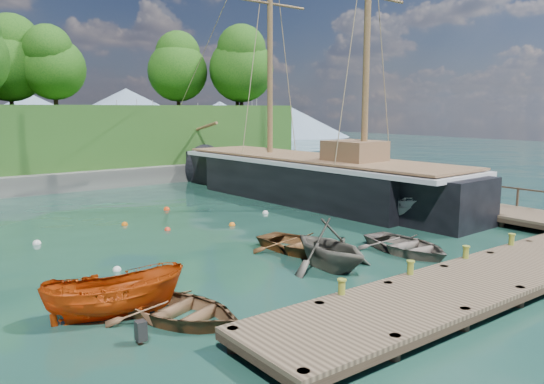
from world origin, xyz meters
The scene contains 23 objects.
ground centered at (0.00, 0.00, 0.00)m, with size 160.00×160.00×0.00m, color #18382D.
dock_near centered at (2.00, -6.50, 0.43)m, with size 20.00×3.20×1.10m.
dock_east centered at (11.50, 7.00, 0.43)m, with size 3.20×24.00×1.10m.
bollard_0 centered at (-4.00, -5.10, 0.00)m, with size 0.26×0.26×0.45m, color olive.
bollard_1 centered at (-1.00, -5.10, 0.00)m, with size 0.26×0.26×0.45m, color olive.
bollard_2 centered at (2.00, -5.10, 0.00)m, with size 0.26×0.26×0.45m, color olive.
bollard_3 centered at (5.00, -5.10, 0.00)m, with size 0.26×0.26×0.45m, color olive.
rowboat_0 centered at (-7.84, -2.67, 0.00)m, with size 2.88×4.03×0.83m, color brown.
rowboat_1 centered at (-1.25, -1.66, 0.00)m, with size 3.19×3.70×1.95m, color #5D594F.
rowboat_2 centered at (-0.63, 0.48, 0.00)m, with size 3.05×4.26×0.88m, color brown.
rowboat_3 centered at (2.69, -2.01, 0.00)m, with size 2.89×4.04×0.84m, color #6C6058.
motorboat_orange centered at (-9.18, -1.49, 0.00)m, with size 1.45×3.86×1.49m, color #BA3F0A.
cabin_boat_white centered at (7.00, 1.73, 0.00)m, with size 1.83×4.87×1.88m, color white.
schooner centered at (7.74, 9.50, 1.19)m, with size 6.30×28.88×21.40m.
mooring_buoy_0 centered at (-7.55, 2.70, 0.00)m, with size 0.31×0.31×0.31m, color silver.
mooring_buoy_1 centered at (-3.26, 7.43, 0.00)m, with size 0.29×0.29×0.29m, color red.
mooring_buoy_2 centered at (-0.25, 6.43, 0.00)m, with size 0.32×0.32×0.32m, color orange.
mooring_buoy_3 centered at (2.88, 7.90, 0.00)m, with size 0.32×0.32×0.32m, color silver.
mooring_buoy_4 centered at (-4.46, 9.75, 0.00)m, with size 0.31×0.31×0.31m, color orange.
mooring_buoy_5 centered at (-1.02, 12.14, 0.00)m, with size 0.35×0.35×0.35m, color #F43D0F.
mooring_buoy_6 centered at (-8.90, 8.41, 0.00)m, with size 0.35×0.35×0.35m, color silver.
mooring_buoy_7 centered at (0.63, 2.33, 0.00)m, with size 0.33×0.33×0.33m, color #FA6800.
distant_ridge centered at (4.30, 70.00, 4.35)m, with size 117.00×40.00×10.00m.
Camera 1 is at (-14.13, -15.29, 5.77)m, focal length 35.00 mm.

